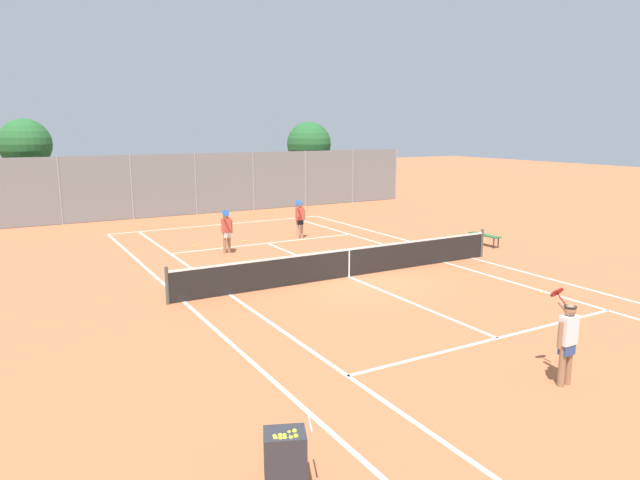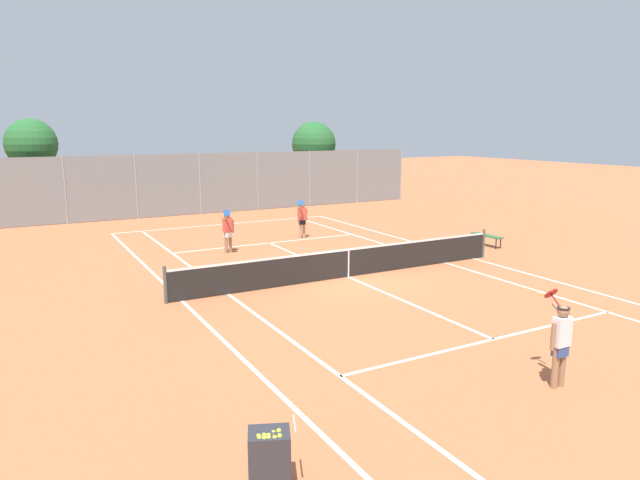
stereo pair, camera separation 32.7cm
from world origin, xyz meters
name	(u,v)px [view 1 (the left image)]	position (x,y,z in m)	size (l,w,h in m)	color
ground_plane	(349,277)	(0.00, 0.00, 0.00)	(120.00, 120.00, 0.00)	#BC663D
court_line_markings	(349,277)	(0.00, 0.00, 0.00)	(11.10, 23.90, 0.01)	silver
tennis_net	(349,262)	(0.00, 0.00, 0.51)	(12.00, 0.10, 1.07)	#474C47
ball_cart	(285,454)	(-6.79, -9.01, 0.53)	(0.75, 0.67, 0.96)	#2D2D33
player_near_side	(567,339)	(-0.77, -8.76, 0.93)	(0.67, 0.73, 1.77)	#936B4C
player_far_left	(227,230)	(-2.17, 5.41, 0.93)	(0.62, 0.77, 1.77)	#936B4C
player_far_right	(300,218)	(1.72, 6.68, 0.93)	(0.72, 0.72, 1.77)	tan
loose_tennis_ball_0	(245,241)	(-0.70, 7.20, 0.03)	(0.07, 0.07, 0.07)	#D1DB33
loose_tennis_ball_2	(541,293)	(3.84, -4.46, 0.03)	(0.07, 0.07, 0.07)	#D1DB33
loose_tennis_ball_3	(195,246)	(-2.89, 7.22, 0.03)	(0.07, 0.07, 0.07)	#D1DB33
courtside_bench	(485,236)	(7.64, 1.50, 0.41)	(0.36, 1.50, 0.47)	#2D6638
back_fence	(196,184)	(0.00, 15.90, 1.71)	(28.00, 0.08, 3.42)	gray
tree_behind_left	(25,146)	(-8.23, 18.16, 3.88)	(2.60, 2.60, 5.28)	brown
tree_behind_right	(308,145)	(8.25, 17.82, 3.67)	(2.87, 2.87, 5.21)	brown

